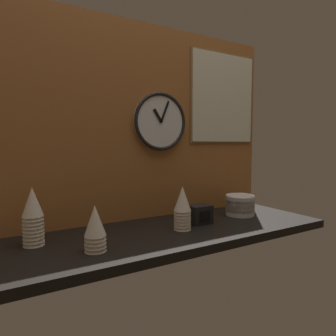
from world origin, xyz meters
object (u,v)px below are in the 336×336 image
cup_stack_center_right (182,208)px  wall_clock (160,122)px  cup_stack_left (95,228)px  napkin_dispenser (200,214)px  bowl_stack_far_right (240,204)px  cup_stack_far_left (33,216)px  menu_board (223,98)px

cup_stack_center_right → wall_clock: wall_clock is taller
cup_stack_left → napkin_dispenser: bearing=11.7°
bowl_stack_far_right → wall_clock: bearing=154.1°
cup_stack_center_right → cup_stack_left: bearing=-170.7°
cup_stack_center_right → bowl_stack_far_right: (44.46, 7.19, -4.21)cm
napkin_dispenser → cup_stack_center_right: bearing=-160.7°
cup_stack_center_right → napkin_dispenser: bearing=19.3°
wall_clock → napkin_dispenser: 54.42cm
cup_stack_far_left → cup_stack_left: size_ratio=1.33×
wall_clock → napkin_dispenser: wall_clock is taller
bowl_stack_far_right → napkin_dispenser: 30.73cm
wall_clock → napkin_dispenser: bearing=-64.7°
wall_clock → bowl_stack_far_right: bearing=-25.9°
napkin_dispenser → bowl_stack_far_right: bearing=4.4°
bowl_stack_far_right → wall_clock: wall_clock is taller
cup_stack_center_right → menu_board: bearing=29.9°
cup_stack_center_right → bowl_stack_far_right: bearing=9.2°
wall_clock → cup_stack_far_left: bearing=-167.3°
bowl_stack_far_right → wall_clock: size_ratio=0.52×
cup_stack_far_left → menu_board: 127.77cm
bowl_stack_far_right → cup_stack_center_right: bearing=-170.8°
cup_stack_left → bowl_stack_far_right: size_ratio=1.08×
cup_stack_left → menu_board: (93.48, 35.39, 60.31)cm
cup_stack_far_left → cup_stack_left: 27.66cm
cup_stack_far_left → napkin_dispenser: cup_stack_far_left is taller
cup_stack_left → wall_clock: 73.82cm
cup_stack_center_right → napkin_dispenser: 15.75cm
cup_stack_far_left → wall_clock: 80.59cm
cup_stack_far_left → cup_stack_center_right: (64.29, -12.02, -1.49)cm
napkin_dispenser → menu_board: bearing=33.7°
cup_stack_left → bowl_stack_far_right: (89.17, 14.48, -2.72)cm
cup_stack_left → cup_stack_center_right: bearing=9.3°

